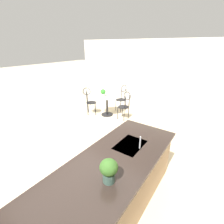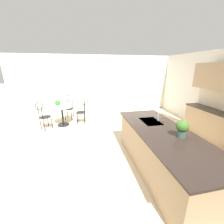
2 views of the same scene
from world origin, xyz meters
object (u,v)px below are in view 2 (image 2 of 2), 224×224
Objects in this scene: chair_near_window at (69,106)px; chair_by_island at (43,114)px; chair_toward_desk at (82,110)px; potted_plant_counter_near at (182,128)px; bistro_table at (62,114)px; potted_plant_on_table at (58,103)px.

chair_by_island is at bearing -37.64° from chair_near_window.
chair_near_window is 1.00× the size of chair_toward_desk.
potted_plant_counter_near is (3.38, 1.78, 0.53)m from chair_toward_desk.
chair_by_island is (0.30, -0.59, 0.13)m from bistro_table.
potted_plant_counter_near is at bearing 29.75° from chair_near_window.
chair_near_window is 1.30m from chair_by_island.
potted_plant_counter_near reaches higher than potted_plant_on_table.
potted_plant_on_table is at bearing -141.00° from potted_plant_counter_near.
chair_by_island is (1.03, -0.79, 0.00)m from chair_near_window.
chair_near_window is 0.89m from chair_toward_desk.
chair_near_window reaches higher than potted_plant_on_table.
chair_near_window is 3.27× the size of potted_plant_counter_near.
bistro_table is 0.77m from chair_near_window.
chair_by_island and chair_toward_desk have the same top height.
chair_toward_desk is at bearing 92.59° from bistro_table.
chair_by_island is 3.27× the size of potted_plant_counter_near.
potted_plant_on_table is (-0.20, 0.49, 0.32)m from chair_by_island.
chair_near_window is 4.73m from potted_plant_counter_near.
potted_plant_on_table is (0.09, -0.10, 0.45)m from bistro_table.
potted_plant_counter_near is at bearing 37.09° from bistro_table.
chair_toward_desk reaches higher than potted_plant_on_table.
chair_by_island is at bearing -76.13° from chair_toward_desk.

